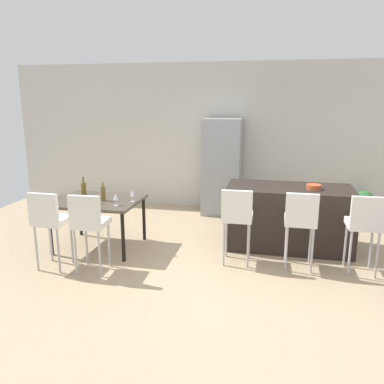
# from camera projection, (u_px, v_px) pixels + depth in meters

# --- Properties ---
(ground_plane) EXTENTS (10.00, 10.00, 0.00)m
(ground_plane) POSITION_uv_depth(u_px,v_px,m) (233.00, 261.00, 5.40)
(ground_plane) COLOR tan
(back_wall) EXTENTS (10.00, 0.12, 2.90)m
(back_wall) POSITION_uv_depth(u_px,v_px,m) (250.00, 138.00, 7.71)
(back_wall) COLOR beige
(back_wall) RESTS_ON ground_plane
(kitchen_island) EXTENTS (1.84, 0.90, 0.92)m
(kitchen_island) POSITION_uv_depth(u_px,v_px,m) (288.00, 217.00, 5.87)
(kitchen_island) COLOR black
(kitchen_island) RESTS_ON ground_plane
(bar_chair_left) EXTENTS (0.41, 0.41, 1.05)m
(bar_chair_left) POSITION_uv_depth(u_px,v_px,m) (237.00, 214.00, 5.16)
(bar_chair_left) COLOR white
(bar_chair_left) RESTS_ON ground_plane
(bar_chair_middle) EXTENTS (0.40, 0.40, 1.05)m
(bar_chair_middle) POSITION_uv_depth(u_px,v_px,m) (301.00, 218.00, 4.99)
(bar_chair_middle) COLOR white
(bar_chair_middle) RESTS_ON ground_plane
(bar_chair_right) EXTENTS (0.40, 0.40, 1.05)m
(bar_chair_right) POSITION_uv_depth(u_px,v_px,m) (365.00, 222.00, 4.84)
(bar_chair_right) COLOR white
(bar_chair_right) RESTS_ON ground_plane
(dining_table) EXTENTS (1.22, 0.99, 0.74)m
(dining_table) POSITION_uv_depth(u_px,v_px,m) (98.00, 204.00, 5.77)
(dining_table) COLOR #4C4238
(dining_table) RESTS_ON ground_plane
(dining_chair_near) EXTENTS (0.41, 0.41, 1.05)m
(dining_chair_near) POSITION_uv_depth(u_px,v_px,m) (49.00, 218.00, 5.00)
(dining_chair_near) COLOR white
(dining_chair_near) RESTS_ON ground_plane
(dining_chair_far) EXTENTS (0.42, 0.42, 1.05)m
(dining_chair_far) POSITION_uv_depth(u_px,v_px,m) (89.00, 221.00, 4.89)
(dining_chair_far) COLOR white
(dining_chair_far) RESTS_ON ground_plane
(wine_bottle_far) EXTENTS (0.07, 0.07, 0.28)m
(wine_bottle_far) POSITION_uv_depth(u_px,v_px,m) (103.00, 193.00, 5.68)
(wine_bottle_far) COLOR brown
(wine_bottle_far) RESTS_ON dining_table
(wine_bottle_middle) EXTENTS (0.08, 0.08, 0.29)m
(wine_bottle_middle) POSITION_uv_depth(u_px,v_px,m) (84.00, 189.00, 5.97)
(wine_bottle_middle) COLOR brown
(wine_bottle_middle) RESTS_ON dining_table
(wine_glass_left) EXTENTS (0.07, 0.07, 0.17)m
(wine_glass_left) POSITION_uv_depth(u_px,v_px,m) (132.00, 193.00, 5.62)
(wine_glass_left) COLOR silver
(wine_glass_left) RESTS_ON dining_table
(wine_glass_right) EXTENTS (0.07, 0.07, 0.17)m
(wine_glass_right) POSITION_uv_depth(u_px,v_px,m) (116.00, 197.00, 5.41)
(wine_glass_right) COLOR silver
(wine_glass_right) RESTS_ON dining_table
(refrigerator) EXTENTS (0.72, 0.68, 1.84)m
(refrigerator) POSITION_uv_depth(u_px,v_px,m) (222.00, 167.00, 7.52)
(refrigerator) COLOR #939699
(refrigerator) RESTS_ON ground_plane
(fruit_bowl) EXTENTS (0.21, 0.21, 0.07)m
(fruit_bowl) POSITION_uv_depth(u_px,v_px,m) (314.00, 187.00, 5.61)
(fruit_bowl) COLOR #C6512D
(fruit_bowl) RESTS_ON kitchen_island
(potted_plant) EXTENTS (0.37, 0.37, 0.57)m
(potted_plant) POSITION_uv_depth(u_px,v_px,m) (363.00, 204.00, 7.11)
(potted_plant) COLOR #38383D
(potted_plant) RESTS_ON ground_plane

